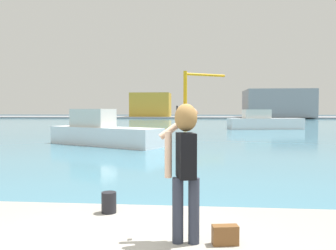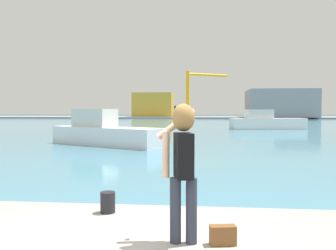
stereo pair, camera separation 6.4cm
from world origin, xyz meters
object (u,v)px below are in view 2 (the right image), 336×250
warehouse_right (280,104)px  port_crane (195,87)px  harbor_bollard (108,202)px  warehouse_left (153,105)px  handbag (223,235)px  boat_moored_2 (266,122)px  person_photographer (183,158)px  boat_moored (104,132)px

warehouse_right → port_crane: 22.58m
harbor_bollard → warehouse_left: size_ratio=0.03×
handbag → boat_moored_2: boat_moored_2 is taller
warehouse_left → port_crane: size_ratio=0.86×
person_photographer → handbag: size_ratio=5.44×
harbor_bollard → boat_moored_2: boat_moored_2 is taller
boat_moored → handbag: bearing=-41.2°
person_photographer → harbor_bollard: person_photographer is taller
handbag → warehouse_left: warehouse_left is taller
handbag → harbor_bollard: harbor_bollard is taller
person_photographer → boat_moored: bearing=5.2°
handbag → port_crane: (-2.40, 90.45, 7.69)m
warehouse_left → port_crane: 12.18m
boat_moored → warehouse_right: (25.55, 69.90, 3.02)m
warehouse_right → port_crane: size_ratio=1.31×
harbor_bollard → warehouse_right: size_ratio=0.02×
person_photographer → warehouse_right: warehouse_right is taller
warehouse_left → handbag: bearing=-81.4°
person_photographer → boat_moored_2: size_ratio=0.20×
boat_moored → warehouse_left: (-7.41, 74.02, 2.80)m
person_photographer → boat_moored: size_ratio=0.23×
port_crane → boat_moored: bearing=-93.0°
harbor_bollard → warehouse_left: (-11.86, 89.16, 2.95)m
boat_moored_2 → warehouse_left: warehouse_left is taller
boat_moored_2 → warehouse_left: 58.46m
harbor_bollard → boat_moored_2: bearing=75.9°
warehouse_left → boat_moored: bearing=-84.3°
handbag → boat_moored_2: (6.90, 35.68, 0.22)m
handbag → port_crane: 90.81m
person_photographer → warehouse_left: size_ratio=0.16×
handbag → warehouse_left: bearing=98.6°
warehouse_left → warehouse_right: (32.96, -4.12, 0.23)m
port_crane → harbor_bollard: bearing=-89.6°
person_photographer → port_crane: (-1.90, 90.44, 6.74)m
person_photographer → harbor_bollard: 1.95m
handbag → port_crane: bearing=91.5°
handbag → harbor_bollard: (-1.78, 1.18, 0.05)m
handbag → boat_moored: boat_moored is taller
harbor_bollard → port_crane: (-0.63, 89.28, 7.64)m
person_photographer → boat_moored_2: 36.43m
boat_moored → port_crane: size_ratio=0.62×
harbor_bollard → boat_moored_2: (8.68, 34.50, 0.17)m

